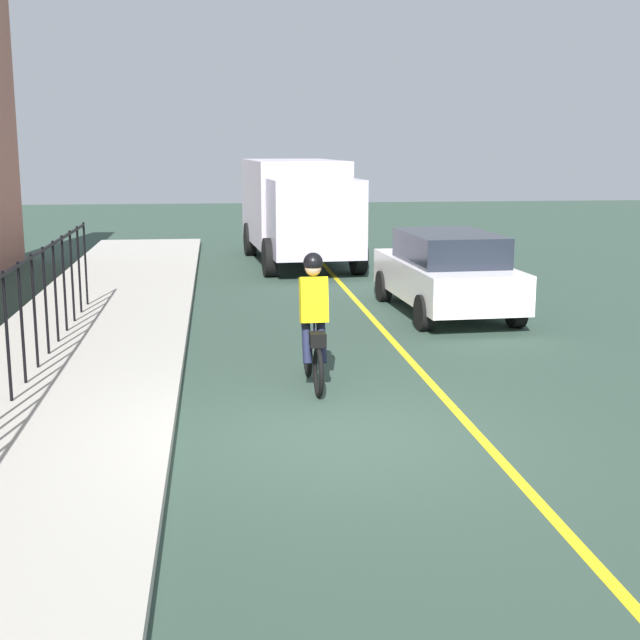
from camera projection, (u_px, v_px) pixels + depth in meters
name	position (u px, v px, depth m)	size (l,w,h in m)	color
ground_plane	(336.00, 438.00, 9.82)	(80.00, 80.00, 0.00)	#2F4439
lane_line_centre	(476.00, 433.00, 10.00)	(36.00, 0.12, 0.01)	yellow
sidewalk	(21.00, 444.00, 9.41)	(40.00, 3.20, 0.15)	#ABA89E
cyclist_lead	(313.00, 321.00, 11.68)	(1.71, 0.37, 1.83)	black
patrol_sedan	(446.00, 271.00, 16.85)	(4.48, 2.10, 1.58)	white
box_truck_background	(298.00, 206.00, 24.08)	(6.86, 2.91, 2.78)	#BAB2C3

